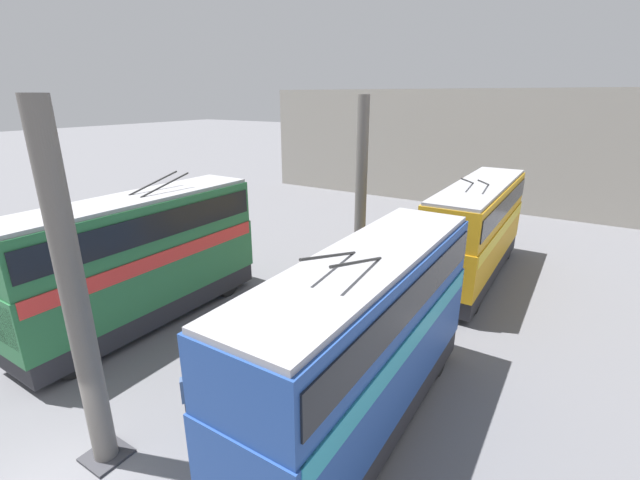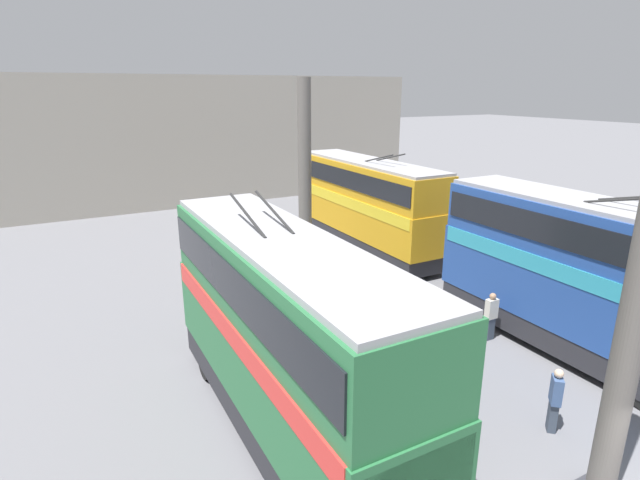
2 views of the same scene
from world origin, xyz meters
The scene contains 9 objects.
depot_back_wall centered at (33.31, 0.00, 4.67)m, with size 0.50×36.00×9.34m.
support_column_near centered at (1.73, 0.00, 4.31)m, with size 1.02×1.02×8.87m.
support_column_far centered at (15.77, 0.00, 4.31)m, with size 1.02×1.02×8.87m.
bus_left_near centered at (6.25, -5.04, 2.93)m, with size 9.73×2.54×5.75m.
bus_left_far centered at (18.45, -5.04, 2.77)m, with size 10.62×2.54×5.48m.
bus_right_mid centered at (6.83, 5.04, 2.97)m, with size 10.15×2.54×5.83m.
person_by_left_row centered at (8.00, -3.28, 0.92)m, with size 0.25×0.42×1.74m.
person_aisle_foreground centered at (3.71, -1.00, 0.94)m, with size 0.47×0.46×1.77m.
oil_drum centered at (13.65, -2.60, 0.46)m, with size 0.61×0.61×0.93m.
Camera 2 is at (-3.05, 9.37, 8.45)m, focal length 28.00 mm.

